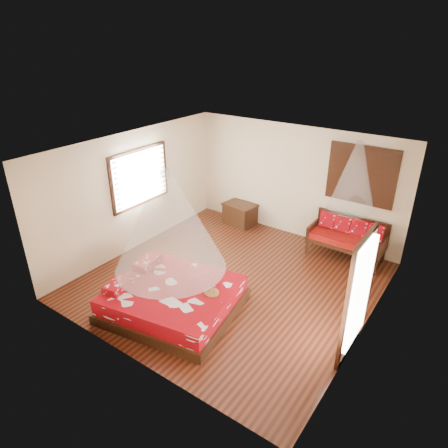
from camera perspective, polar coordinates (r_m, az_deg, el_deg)
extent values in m
cube|color=black|center=(8.52, 1.03, -8.14)|extent=(5.50, 5.50, 0.02)
cube|color=white|center=(7.33, 1.21, 10.47)|extent=(5.50, 5.50, 0.02)
cube|color=beige|center=(9.52, -12.81, 4.55)|extent=(0.02, 5.50, 2.80)
cube|color=beige|center=(6.85, 20.65, -5.28)|extent=(0.02, 5.50, 2.80)
cube|color=beige|center=(10.06, 10.04, 5.96)|extent=(5.50, 0.02, 2.80)
cube|color=beige|center=(6.04, -13.97, -8.76)|extent=(5.50, 0.02, 2.80)
cube|color=black|center=(7.72, -7.19, -11.44)|extent=(2.58, 2.41, 0.20)
cube|color=maroon|center=(7.57, -7.29, -9.93)|extent=(2.47, 2.29, 0.30)
cube|color=maroon|center=(7.61, -14.71, -8.40)|extent=(0.42, 0.64, 0.15)
cube|color=maroon|center=(8.17, -10.92, -5.41)|extent=(0.42, 0.64, 0.15)
cube|color=black|center=(9.59, 11.86, -3.04)|extent=(0.08, 0.08, 0.42)
cube|color=black|center=(9.20, 20.73, -5.61)|extent=(0.08, 0.08, 0.42)
cube|color=black|center=(10.11, 13.33, -1.62)|extent=(0.08, 0.08, 0.42)
cube|color=black|center=(9.74, 21.76, -3.98)|extent=(0.08, 0.08, 0.42)
cube|color=black|center=(9.55, 16.98, -2.64)|extent=(1.68, 0.75, 0.08)
cube|color=maroon|center=(9.50, 17.06, -2.05)|extent=(1.62, 0.69, 0.14)
cube|color=black|center=(9.71, 17.86, -0.35)|extent=(1.68, 0.06, 0.55)
cube|color=black|center=(9.71, 12.69, -0.56)|extent=(0.06, 0.75, 0.30)
cube|color=black|center=(9.31, 21.70, -3.05)|extent=(0.06, 0.75, 0.30)
cube|color=maroon|center=(9.73, 14.59, 0.58)|extent=(0.35, 0.19, 0.37)
cube|color=maroon|center=(9.62, 16.64, 0.03)|extent=(0.35, 0.19, 0.37)
cube|color=maroon|center=(9.53, 18.73, -0.53)|extent=(0.35, 0.19, 0.37)
cube|color=maroon|center=(9.46, 20.85, -1.11)|extent=(0.35, 0.19, 0.37)
cube|color=black|center=(10.85, 2.30, 1.36)|extent=(0.86, 0.67, 0.52)
cube|color=black|center=(10.73, 2.33, 2.75)|extent=(0.91, 0.71, 0.05)
cube|color=black|center=(9.34, 19.04, 6.63)|extent=(1.52, 0.06, 1.32)
cube|color=black|center=(9.33, 19.02, 6.61)|extent=(1.35, 0.04, 1.10)
cube|color=black|center=(9.51, -11.94, 6.56)|extent=(0.08, 1.74, 1.34)
cube|color=silver|center=(9.49, -11.77, 6.52)|extent=(0.04, 1.54, 1.10)
cube|color=black|center=(6.55, 18.34, -10.11)|extent=(0.08, 1.02, 2.16)
cube|color=white|center=(6.49, 18.30, -9.34)|extent=(0.03, 0.82, 1.70)
cylinder|color=brown|center=(7.28, -1.78, -9.77)|extent=(0.27, 0.27, 0.03)
cone|color=white|center=(6.81, -7.99, 0.37)|extent=(1.97, 1.97, 1.80)
cone|color=white|center=(8.88, 18.20, 6.47)|extent=(0.98, 0.98, 1.50)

